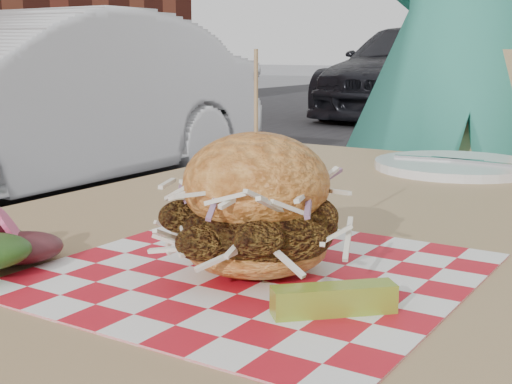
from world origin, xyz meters
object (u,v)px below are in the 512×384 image
Objects in this scene: diner at (465,51)px; sandwich at (256,212)px; car_white at (29,105)px; patio_table at (339,284)px; car_dark at (415,71)px.

diner is 1.34m from sandwich.
car_white is 3.06× the size of patio_table.
patio_table is at bearing 80.16° from diner.
car_white reaches higher than patio_table.
patio_table is at bearing 96.13° from sandwich.
car_dark is at bearing -88.73° from diner.
car_white is 0.82× the size of car_dark.
sandwich is at bearing 79.53° from diner.
patio_table is 6.09× the size of sandwich.
car_white reaches higher than sandwich.
diner is at bearing -72.21° from car_dark.
car_dark is (0.00, 7.01, 0.04)m from car_white.
patio_table is (0.19, -1.09, -0.27)m from diner.
sandwich reaches higher than patio_table.
diner is at bearing 99.86° from patio_table.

